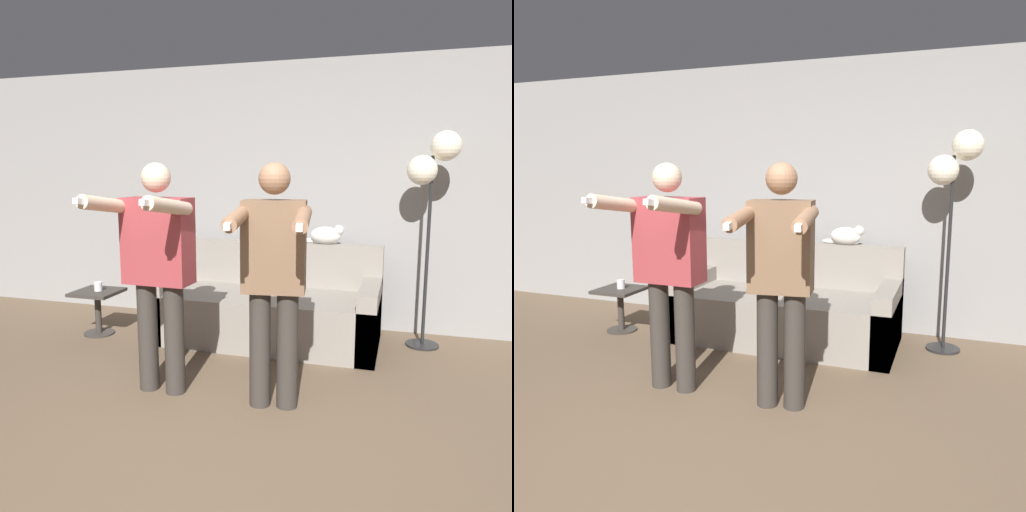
# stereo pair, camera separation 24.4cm
# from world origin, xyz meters

# --- Properties ---
(ground_plane) EXTENTS (16.00, 16.00, 0.00)m
(ground_plane) POSITION_xyz_m (0.00, 0.00, 0.00)
(ground_plane) COLOR brown
(wall_back) EXTENTS (10.00, 0.05, 2.60)m
(wall_back) POSITION_xyz_m (0.00, 2.94, 1.30)
(wall_back) COLOR gray
(wall_back) RESTS_ON ground_plane
(couch) EXTENTS (2.01, 0.90, 0.87)m
(couch) POSITION_xyz_m (-0.23, 2.33, 0.28)
(couch) COLOR gray
(couch) RESTS_ON ground_plane
(person_left) EXTENTS (0.54, 0.68, 1.60)m
(person_left) POSITION_xyz_m (-0.66, 1.03, 0.93)
(person_left) COLOR #38332D
(person_left) RESTS_ON ground_plane
(person_right) EXTENTS (0.54, 0.72, 1.60)m
(person_right) POSITION_xyz_m (0.16, 1.03, 0.91)
(person_right) COLOR #38332D
(person_right) RESTS_ON ground_plane
(cat) EXTENTS (0.40, 0.15, 0.18)m
(cat) POSITION_xyz_m (0.24, 2.67, 0.96)
(cat) COLOR silver
(cat) RESTS_ON couch
(floor_lamp) EXTENTS (0.43, 0.29, 1.88)m
(floor_lamp) POSITION_xyz_m (1.15, 2.55, 1.55)
(floor_lamp) COLOR black
(floor_lamp) RESTS_ON ground_plane
(side_table) EXTENTS (0.41, 0.41, 0.43)m
(side_table) POSITION_xyz_m (-1.83, 2.01, 0.30)
(side_table) COLOR #38332D
(side_table) RESTS_ON ground_plane
(cup) EXTENTS (0.08, 0.08, 0.09)m
(cup) POSITION_xyz_m (-1.82, 2.01, 0.47)
(cup) COLOR white
(cup) RESTS_ON side_table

